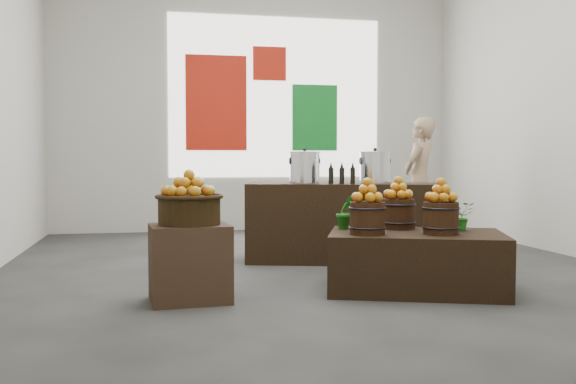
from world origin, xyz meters
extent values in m
plane|color=#3E3E3B|center=(0.00, 0.00, 0.00)|extent=(7.00, 7.00, 0.00)
cube|color=beige|center=(0.00, 3.50, 2.00)|extent=(6.00, 0.04, 4.00)
cube|color=white|center=(0.30, 3.48, 2.00)|extent=(3.20, 0.02, 2.40)
cube|color=red|center=(-0.60, 3.47, 1.90)|extent=(0.90, 0.04, 1.40)
cube|color=#127726|center=(0.90, 3.47, 1.70)|extent=(0.70, 0.04, 1.00)
cube|color=red|center=(0.20, 3.47, 2.50)|extent=(0.50, 0.04, 0.50)
cube|color=#442C1F|center=(-1.24, -1.22, 0.29)|extent=(0.62, 0.52, 0.58)
cylinder|color=black|center=(-1.24, -1.22, 0.69)|extent=(0.47, 0.47, 0.21)
cube|color=black|center=(0.59, -1.21, 0.24)|extent=(1.59, 1.27, 0.48)
cylinder|color=#321D0D|center=(0.15, -1.26, 0.61)|extent=(0.28, 0.28, 0.26)
cylinder|color=#321D0D|center=(0.72, -1.38, 0.61)|extent=(0.28, 0.28, 0.26)
cylinder|color=#321D0D|center=(0.54, -0.93, 0.61)|extent=(0.28, 0.28, 0.26)
imported|color=#186A16|center=(1.00, -1.16, 0.60)|extent=(0.23, 0.21, 0.24)
imported|color=#186A16|center=(0.09, -0.85, 0.63)|extent=(0.19, 0.17, 0.29)
cube|color=black|center=(0.44, 0.35, 0.41)|extent=(2.10, 1.14, 0.82)
cylinder|color=silver|center=(0.04, 0.46, 0.98)|extent=(0.31, 0.31, 0.31)
cylinder|color=silver|center=(0.75, 0.27, 0.98)|extent=(0.31, 0.31, 0.31)
imported|color=#A28463|center=(1.87, 1.73, 0.80)|extent=(0.69, 0.69, 1.61)
camera|label=1|loc=(-1.48, -6.07, 1.08)|focal=40.00mm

